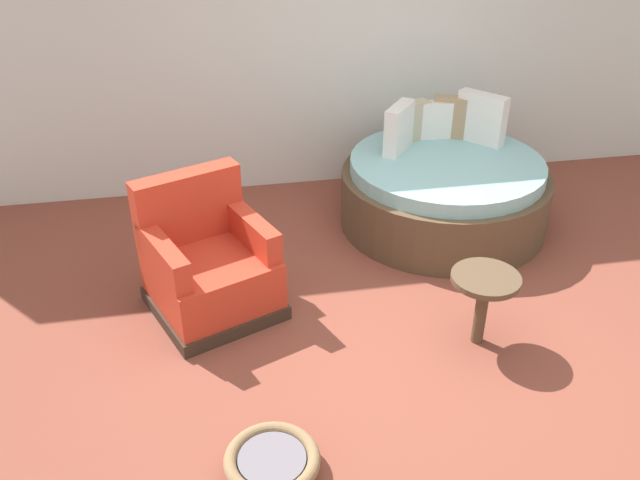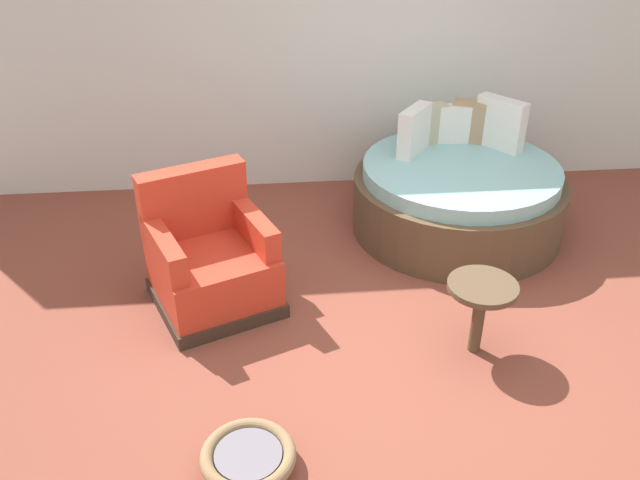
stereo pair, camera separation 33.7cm
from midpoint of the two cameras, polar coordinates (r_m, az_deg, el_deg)
The scene contains 6 objects.
ground_plane at distance 4.58m, azimuth 4.21°, elevation -8.25°, with size 8.00×8.00×0.02m, color brown.
back_wall at distance 6.14m, azimuth -1.14°, elevation 18.15°, with size 8.00×0.12×3.02m, color silver.
round_daybed at distance 5.77m, azimuth 8.83°, elevation 4.23°, with size 1.75×1.75×1.03m.
red_armchair at distance 4.74m, azimuth -11.52°, elevation -2.25°, with size 1.04×1.04×0.94m.
pet_basket at distance 3.72m, azimuth -6.82°, elevation -18.37°, with size 0.51×0.51×0.13m.
side_table at distance 4.35m, azimuth 11.66°, elevation -4.08°, with size 0.44×0.44×0.52m.
Camera 1 is at (-1.13, -3.39, 2.88)m, focal length 37.65 mm.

